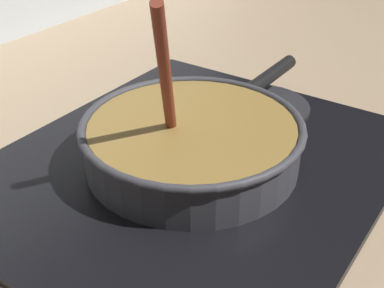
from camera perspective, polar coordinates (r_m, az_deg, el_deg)
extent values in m
cube|color=#9E8466|center=(0.62, 11.24, -11.25)|extent=(2.40, 1.60, 0.04)
cube|color=black|center=(0.69, 0.00, -2.47)|extent=(0.56, 0.48, 0.01)
torus|color=#592D0C|center=(0.69, 0.00, -1.78)|extent=(0.21, 0.21, 0.01)
cylinder|color=#262628|center=(0.83, 7.56, 4.16)|extent=(0.16, 0.16, 0.01)
cylinder|color=#38383D|center=(0.67, 0.00, 0.00)|extent=(0.28, 0.28, 0.06)
cylinder|color=olive|center=(0.67, 0.00, 0.29)|extent=(0.27, 0.27, 0.05)
torus|color=#38383D|center=(0.66, 0.00, 2.15)|extent=(0.29, 0.29, 0.01)
cylinder|color=black|center=(0.83, 8.53, 7.40)|extent=(0.15, 0.02, 0.02)
cylinder|color=#EDD88C|center=(0.64, 3.04, 0.02)|extent=(0.04, 0.04, 0.01)
cylinder|color=#EDD88C|center=(0.70, -6.44, 2.99)|extent=(0.03, 0.03, 0.01)
cylinder|color=beige|center=(0.61, -3.01, -1.60)|extent=(0.03, 0.03, 0.01)
cylinder|color=#E5CC7A|center=(0.73, 6.73, 4.21)|extent=(0.03, 0.03, 0.01)
cylinder|color=#EDD88C|center=(0.65, 0.27, 0.58)|extent=(0.03, 0.03, 0.01)
cylinder|color=#E5CC7A|center=(0.71, -0.89, 3.37)|extent=(0.04, 0.04, 0.01)
cylinder|color=#E5CC7A|center=(0.68, 3.63, 1.92)|extent=(0.04, 0.04, 0.01)
cylinder|color=beige|center=(0.64, -9.25, -0.33)|extent=(0.03, 0.03, 0.01)
cylinder|color=maroon|center=(0.58, -2.94, 7.24)|extent=(0.11, 0.07, 0.21)
cube|color=brown|center=(0.67, -2.22, 1.25)|extent=(0.05, 0.05, 0.01)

